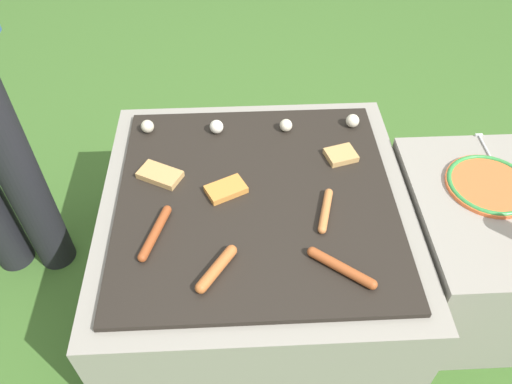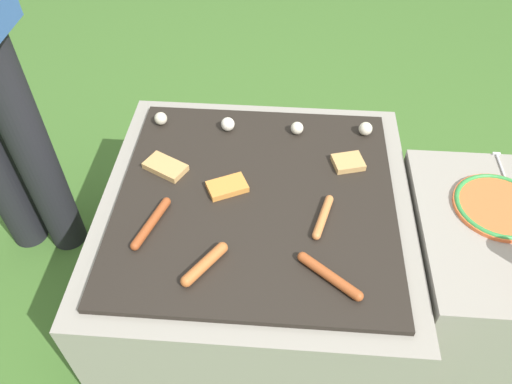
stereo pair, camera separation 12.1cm
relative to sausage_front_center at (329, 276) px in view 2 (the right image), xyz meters
name	(u,v)px [view 2 (the right image)]	position (x,y,z in m)	size (l,w,h in m)	color
ground_plane	(256,282)	(-0.21, 0.27, -0.47)	(14.00, 14.00, 0.00)	#3D6628
grill	(256,244)	(-0.21, 0.27, -0.24)	(0.92, 0.92, 0.46)	gray
side_ledge	(478,271)	(0.49, 0.21, -0.24)	(0.46, 0.60, 0.46)	gray
sausage_front_center	(329,276)	(0.00, 0.00, 0.00)	(0.16, 0.13, 0.03)	#A34C23
sausage_front_left	(151,223)	(-0.49, 0.14, 0.00)	(0.08, 0.19, 0.03)	#93421E
sausage_back_left	(205,264)	(-0.32, 0.01, 0.00)	(0.11, 0.14, 0.03)	#B7602D
sausage_front_right	(323,217)	(-0.01, 0.20, 0.00)	(0.06, 0.16, 0.02)	#C6753D
bread_slice_right	(165,167)	(-0.49, 0.37, 0.00)	(0.15, 0.12, 0.02)	tan
bread_slice_left	(348,162)	(0.07, 0.43, 0.00)	(0.11, 0.10, 0.02)	tan
bread_slice_center	(227,187)	(-0.29, 0.30, 0.00)	(0.13, 0.11, 0.02)	#D18438
mushroom_row	(262,125)	(-0.21, 0.58, 0.01)	(0.73, 0.06, 0.05)	beige
plate_colorful	(499,206)	(0.49, 0.28, 0.00)	(0.26, 0.26, 0.02)	orange
fork_utensil	(502,170)	(0.54, 0.44, -0.01)	(0.02, 0.18, 0.01)	silver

